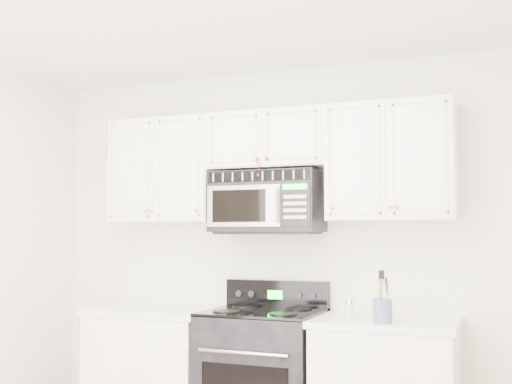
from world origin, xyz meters
The scene contains 8 objects.
room centered at (0.00, 0.00, 1.30)m, with size 3.51×3.51×2.61m.
base_cabinet_left centered at (-0.80, 1.44, 0.43)m, with size 0.86×0.65×0.92m.
range centered at (0.00, 1.44, 0.48)m, with size 0.74×0.67×1.11m.
upper_cabinets centered at (0.00, 1.58, 1.93)m, with size 2.44×0.37×0.75m.
microwave centered at (-0.02, 1.56, 1.65)m, with size 0.74×0.42×0.41m.
utensil_crock centered at (0.82, 1.23, 1.00)m, with size 0.11×0.11×0.30m.
shaker_salt centered at (0.59, 1.37, 0.98)m, with size 0.05×0.05×0.11m.
shaker_pepper centered at (0.58, 1.41, 0.97)m, with size 0.04×0.04×0.10m.
Camera 1 is at (1.52, -2.52, 1.43)m, focal length 45.00 mm.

